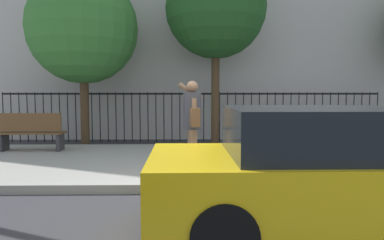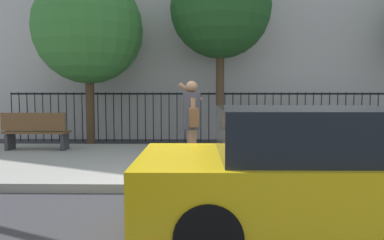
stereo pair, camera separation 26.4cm
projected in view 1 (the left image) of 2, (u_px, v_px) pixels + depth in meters
ground_plane at (198, 194)px, 5.75m from camera, size 60.00×60.00×0.00m
sidewalk at (195, 162)px, 7.93m from camera, size 28.00×4.40×0.15m
iron_fence at (192, 110)px, 11.54m from camera, size 12.03×0.04×1.60m
taxi_yellow at (330, 173)px, 4.12m from camera, size 4.21×1.88×1.45m
pedestrian_on_phone at (193, 118)px, 6.80m from camera, size 0.50×0.69×1.68m
street_bench at (30, 131)px, 8.90m from camera, size 1.60×0.45×0.95m
street_tree_mid at (216, 8)px, 10.54m from camera, size 2.96×2.96×5.55m
street_tree_far at (83, 29)px, 10.31m from camera, size 3.15×3.15×5.00m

